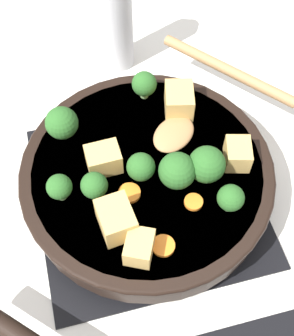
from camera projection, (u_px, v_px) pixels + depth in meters
ground_plane at (147, 195)px, 0.67m from camera, size 2.40×2.40×0.00m
front_burner_grate at (147, 191)px, 0.66m from camera, size 0.31×0.31×0.03m
skillet_pan at (146, 178)px, 0.63m from camera, size 0.42×0.42×0.05m
wooden_spoon at (205, 97)px, 0.67m from camera, size 0.23×0.22×0.02m
tofu_cube_center_large at (179, 101)px, 0.65m from camera, size 0.05×0.06×0.04m
tofu_cube_near_handle at (238, 154)px, 0.60m from camera, size 0.04×0.05×0.03m
tofu_cube_east_chunk at (104, 159)px, 0.60m from camera, size 0.04×0.04×0.03m
tofu_cube_west_chunk at (139, 247)px, 0.54m from camera, size 0.04×0.05×0.03m
tofu_cube_back_piece at (116, 219)px, 0.55m from camera, size 0.04×0.05×0.04m
broccoli_floret_near_spoon at (231, 198)px, 0.56m from camera, size 0.03×0.03×0.04m
broccoli_floret_center_top at (207, 165)px, 0.58m from camera, size 0.05×0.05×0.05m
broccoli_floret_east_rim at (59, 187)px, 0.57m from camera, size 0.03×0.03×0.04m
broccoli_floret_west_rim at (94, 186)px, 0.57m from camera, size 0.03×0.03×0.04m
broccoli_floret_north_edge at (141, 167)px, 0.58m from camera, size 0.04×0.04×0.04m
broccoli_floret_south_cluster at (144, 84)px, 0.66m from camera, size 0.04×0.04×0.04m
broccoli_floret_mid_floret at (177, 171)px, 0.57m from camera, size 0.05×0.05×0.05m
broccoli_floret_small_inner at (62, 123)px, 0.62m from camera, size 0.04×0.04×0.05m
carrot_slice_orange_thin at (130, 193)px, 0.59m from camera, size 0.03×0.03×0.01m
carrot_slice_near_center at (163, 246)px, 0.55m from camera, size 0.03×0.03×0.01m
carrot_slice_edge_slice at (194, 202)px, 0.58m from camera, size 0.02×0.02×0.01m
pepper_mill at (117, 15)px, 0.73m from camera, size 0.05×0.05×0.22m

